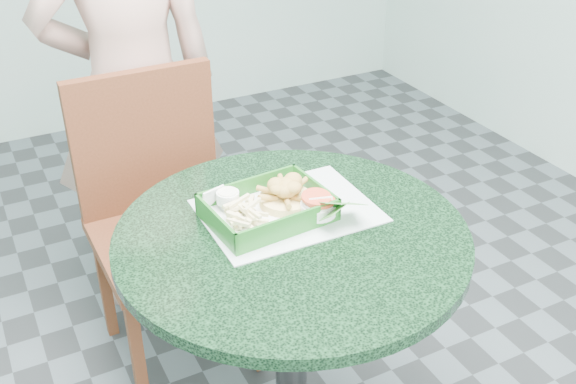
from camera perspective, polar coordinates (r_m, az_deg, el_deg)
name	(u,v)px	position (r m, az deg, el deg)	size (l,w,h in m)	color
cafe_table	(292,296)	(1.65, 0.31, -8.77)	(0.82, 0.82, 0.75)	#2F2F2F
dining_chair	(161,203)	(2.13, -10.70, -0.95)	(0.45, 0.45, 0.93)	black
diner_person	(131,74)	(2.24, -13.13, 9.73)	(0.63, 0.41, 1.72)	tan
placemat	(288,218)	(1.62, -0.03, -2.18)	(0.40, 0.30, 0.00)	silver
food_basket	(268,219)	(1.59, -1.73, -2.29)	(0.28, 0.20, 0.06)	#1C621D
crab_sandwich	(287,199)	(1.60, -0.06, -0.64)	(0.13, 0.13, 0.08)	#D9BE72
fries_pile	(244,216)	(1.57, -3.77, -2.07)	(0.10, 0.11, 0.04)	beige
sauce_ramekin	(229,202)	(1.60, -5.00, -0.85)	(0.05, 0.05, 0.03)	white
garnish_cup	(323,215)	(1.56, 2.95, -1.94)	(0.13, 0.12, 0.05)	silver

